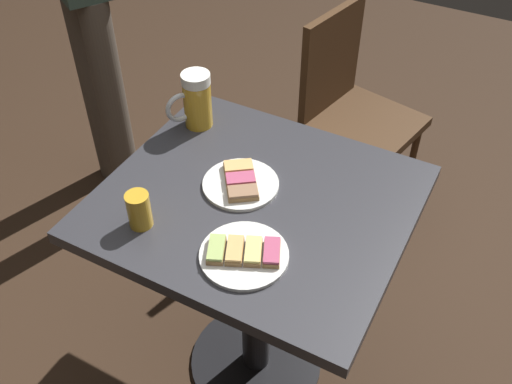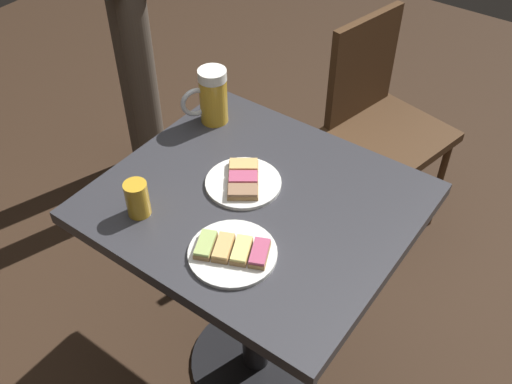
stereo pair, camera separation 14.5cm
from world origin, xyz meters
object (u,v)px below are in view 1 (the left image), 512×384
at_px(plate_far, 244,254).
at_px(beer_mug, 196,101).
at_px(cafe_chair, 350,108).
at_px(plate_near, 241,183).
at_px(beer_glass_small, 139,210).

relative_size(plate_far, beer_mug, 1.23).
height_order(beer_mug, cafe_chair, beer_mug).
height_order(plate_near, beer_glass_small, beer_glass_small).
relative_size(plate_near, plate_far, 0.96).
xyz_separation_m(beer_mug, cafe_chair, (0.66, -0.25, -0.34)).
bearing_deg(plate_far, plate_near, 30.99).
bearing_deg(plate_near, beer_glass_small, 148.22).
bearing_deg(beer_glass_small, plate_far, -84.48).
xyz_separation_m(plate_far, beer_glass_small, (-0.03, 0.27, 0.04)).
height_order(plate_near, beer_mug, beer_mug).
xyz_separation_m(plate_near, plate_far, (-0.21, -0.12, 0.00)).
bearing_deg(beer_glass_small, cafe_chair, -8.12).
bearing_deg(cafe_chair, beer_mug, -8.56).
distance_m(beer_glass_small, cafe_chair, 1.12).
bearing_deg(beer_mug, plate_near, -125.68).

